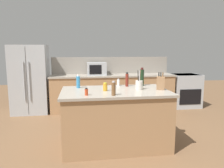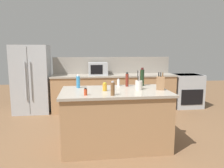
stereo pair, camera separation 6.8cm
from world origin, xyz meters
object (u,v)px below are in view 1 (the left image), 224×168
refrigerator (30,79)px  salt_shaker (118,83)px  range_oven (185,90)px  dish_soap_bottle (78,82)px  knife_block (161,83)px  microwave (97,69)px  vinegar_bottle (127,80)px  spice_jar_paprika (86,92)px  honey_jar (105,87)px  utensil_crock (139,85)px  pepper_grinder (114,89)px  wine_bottle (142,77)px

refrigerator → salt_shaker: (1.95, -1.83, 0.15)m
range_oven → dish_soap_bottle: (-2.96, -1.88, 0.58)m
range_oven → knife_block: (-1.60, -2.25, 0.59)m
microwave → vinegar_bottle: (0.41, -1.84, -0.04)m
spice_jar_paprika → dish_soap_bottle: (-0.12, 0.65, 0.06)m
range_oven → honey_jar: bearing=-138.6°
honey_jar → salt_shaker: bearing=56.7°
knife_block → vinegar_bottle: bearing=160.5°
utensil_crock → dish_soap_bottle: (-1.01, 0.30, 0.03)m
utensil_crock → vinegar_bottle: 0.37m
microwave → vinegar_bottle: microwave is taller
refrigerator → knife_block: size_ratio=5.91×
range_oven → spice_jar_paprika: 3.84m
spice_jar_paprika → utensil_crock: bearing=21.4°
pepper_grinder → vinegar_bottle: bearing=64.2°
microwave → honey_jar: (-0.04, -2.23, -0.10)m
utensil_crock → dish_soap_bottle: utensil_crock is taller
salt_shaker → pepper_grinder: bearing=-104.9°
spice_jar_paprika → microwave: bearing=82.2°
pepper_grinder → vinegar_bottle: size_ratio=0.83×
knife_block → utensil_crock: (-0.35, 0.06, -0.03)m
vinegar_bottle → dish_soap_bottle: bearing=-177.4°
spice_jar_paprika → pepper_grinder: size_ratio=0.52×
wine_bottle → range_oven: bearing=45.2°
honey_jar → vinegar_bottle: 0.59m
knife_block → honey_jar: 0.93m
spice_jar_paprika → dish_soap_bottle: dish_soap_bottle is taller
dish_soap_bottle → spice_jar_paprika: bearing=-79.5°
knife_block → salt_shaker: size_ratio=2.19×
refrigerator → honey_jar: 2.82m
refrigerator → knife_block: refrigerator is taller
range_oven → salt_shaker: (-2.23, -1.77, 0.54)m
refrigerator → spice_jar_paprika: refrigerator is taller
refrigerator → range_oven: bearing=-0.7°
pepper_grinder → spice_jar_paprika: bearing=170.8°
refrigerator → dish_soap_bottle: bearing=-57.8°
refrigerator → microwave: bearing=-1.7°
range_oven → pepper_grinder: bearing=-133.3°
microwave → refrigerator: bearing=178.3°
honey_jar → pepper_grinder: bearing=-77.9°
microwave → honey_jar: microwave is taller
range_oven → vinegar_bottle: size_ratio=3.60×
honey_jar → refrigerator: bearing=125.9°
refrigerator → utensil_crock: (2.22, -2.24, 0.17)m
honey_jar → pepper_grinder: size_ratio=0.64×
salt_shaker → vinegar_bottle: 0.17m
range_oven → refrigerator: bearing=179.3°
microwave → pepper_grinder: 2.60m
spice_jar_paprika → range_oven: bearing=41.8°
utensil_crock → honey_jar: size_ratio=2.35×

